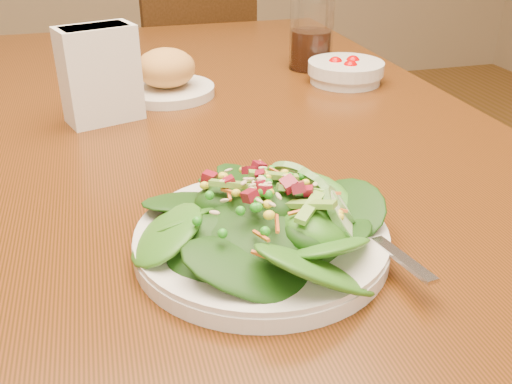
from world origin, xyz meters
TOP-DOWN VIEW (x-y plane):
  - dining_table at (0.00, 0.00)m, footprint 0.90×1.40m
  - chair_far at (0.15, 1.02)m, footprint 0.45×0.45m
  - salad_plate at (0.01, -0.38)m, footprint 0.26×0.25m
  - bread_plate at (-0.03, 0.12)m, footprint 0.16×0.16m
  - tomato_bowl at (0.30, 0.11)m, footprint 0.14×0.14m
  - drinking_glass at (0.27, 0.22)m, footprint 0.09×0.09m
  - napkin_holder at (-0.14, 0.03)m, footprint 0.12×0.09m

SIDE VIEW (x-z plane):
  - chair_far at x=0.15m, z-range 0.02..0.85m
  - dining_table at x=0.00m, z-range 0.27..1.02m
  - tomato_bowl at x=0.30m, z-range 0.75..0.79m
  - salad_plate at x=0.01m, z-range 0.74..0.81m
  - bread_plate at x=-0.03m, z-range 0.74..0.82m
  - drinking_glass at x=0.27m, z-range 0.74..0.89m
  - napkin_holder at x=-0.14m, z-range 0.75..0.90m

